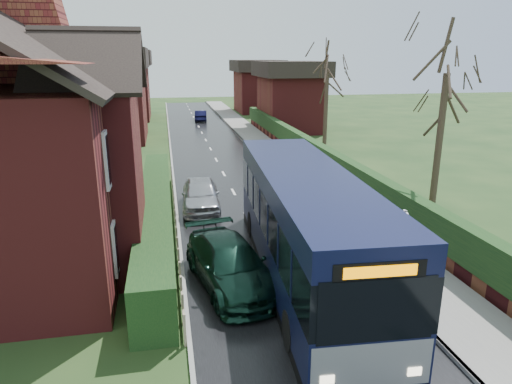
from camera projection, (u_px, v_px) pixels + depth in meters
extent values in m
plane|color=#384F22|center=(279.00, 279.00, 14.72)|extent=(140.00, 140.00, 0.00)
cube|color=black|center=(233.00, 192.00, 24.12)|extent=(6.00, 100.00, 0.02)
cube|color=slate|center=(310.00, 187.00, 24.90)|extent=(2.50, 100.00, 0.14)
cube|color=gray|center=(289.00, 188.00, 24.67)|extent=(0.12, 100.00, 0.14)
cube|color=gray|center=(175.00, 195.00, 23.54)|extent=(0.12, 100.00, 0.10)
cube|color=black|center=(156.00, 213.00, 18.46)|extent=(1.20, 16.00, 1.60)
cube|color=maroon|center=(337.00, 181.00, 25.12)|extent=(0.30, 50.00, 0.60)
cube|color=black|center=(338.00, 165.00, 24.87)|extent=(0.60, 50.00, 1.20)
cube|color=maroon|center=(12.00, 166.00, 16.88)|extent=(8.00, 14.00, 6.00)
cube|color=maroon|center=(100.00, 182.00, 14.72)|extent=(2.50, 4.00, 6.00)
cube|color=silver|center=(116.00, 245.00, 13.34)|extent=(0.08, 1.20, 1.60)
cube|color=black|center=(117.00, 245.00, 13.34)|extent=(0.03, 0.95, 1.35)
cube|color=silver|center=(108.00, 158.00, 12.60)|extent=(0.08, 1.20, 1.60)
cube|color=black|center=(109.00, 158.00, 12.60)|extent=(0.03, 0.95, 1.35)
cube|color=silver|center=(126.00, 204.00, 17.10)|extent=(0.08, 1.20, 1.60)
cube|color=black|center=(127.00, 204.00, 17.11)|extent=(0.03, 0.95, 1.35)
cube|color=silver|center=(120.00, 135.00, 16.36)|extent=(0.08, 1.20, 1.60)
cube|color=black|center=(121.00, 135.00, 16.36)|extent=(0.03, 0.95, 1.35)
cube|color=silver|center=(132.00, 177.00, 20.86)|extent=(0.08, 1.20, 1.60)
cube|color=black|center=(133.00, 177.00, 20.87)|extent=(0.03, 0.95, 1.35)
cube|color=silver|center=(128.00, 120.00, 20.12)|extent=(0.08, 1.20, 1.60)
cube|color=black|center=(129.00, 120.00, 20.13)|extent=(0.03, 0.95, 1.35)
cube|color=silver|center=(135.00, 165.00, 23.21)|extent=(0.08, 1.20, 1.60)
cube|color=black|center=(136.00, 165.00, 23.22)|extent=(0.03, 0.95, 1.35)
cube|color=silver|center=(131.00, 114.00, 22.47)|extent=(0.08, 1.20, 1.60)
cube|color=black|center=(132.00, 114.00, 22.48)|extent=(0.03, 0.95, 1.35)
cube|color=black|center=(304.00, 249.00, 14.60)|extent=(3.32, 11.69, 1.20)
cube|color=black|center=(305.00, 213.00, 14.25)|extent=(3.34, 11.69, 1.26)
cube|color=black|center=(306.00, 183.00, 13.97)|extent=(3.32, 11.69, 0.69)
cube|color=black|center=(303.00, 272.00, 14.82)|extent=(3.32, 11.69, 0.37)
cube|color=gray|center=(371.00, 365.00, 9.17)|extent=(2.52, 0.27, 1.05)
cube|color=black|center=(376.00, 310.00, 8.78)|extent=(2.36, 0.22, 1.36)
cube|color=black|center=(380.00, 270.00, 8.54)|extent=(1.84, 0.19, 0.37)
cube|color=#FF8C00|center=(380.00, 271.00, 8.50)|extent=(1.44, 0.13, 0.23)
cube|color=#FFF2CC|center=(327.00, 380.00, 9.05)|extent=(0.30, 0.07, 0.19)
cube|color=#FFF2CC|center=(414.00, 371.00, 9.29)|extent=(0.30, 0.07, 0.19)
cylinder|color=black|center=(292.00, 331.00, 11.06)|extent=(0.35, 1.02, 1.01)
cylinder|color=black|center=(385.00, 323.00, 11.37)|extent=(0.35, 1.02, 1.01)
cylinder|color=black|center=(253.00, 224.00, 18.08)|extent=(0.35, 1.02, 1.01)
cylinder|color=black|center=(311.00, 222.00, 18.39)|extent=(0.35, 1.02, 1.01)
imported|color=#B8B9BE|center=(201.00, 194.00, 21.28)|extent=(1.92, 4.32, 1.44)
imported|color=black|center=(230.00, 264.00, 14.13)|extent=(2.87, 5.19, 1.42)
imported|color=black|center=(201.00, 116.00, 50.69)|extent=(1.59, 3.73, 1.20)
cylinder|color=slate|center=(402.00, 255.00, 13.26)|extent=(0.08, 0.08, 2.72)
cube|color=white|center=(405.00, 217.00, 12.93)|extent=(0.16, 0.41, 0.31)
cube|color=white|center=(404.00, 230.00, 13.04)|extent=(0.14, 0.37, 0.27)
cylinder|color=#382C21|center=(439.00, 146.00, 20.01)|extent=(0.30, 0.30, 6.23)
cylinder|color=#392B22|center=(326.00, 109.00, 35.48)|extent=(0.32, 0.32, 5.97)
cylinder|color=#3B2C22|center=(30.00, 132.00, 21.33)|extent=(0.32, 0.32, 6.98)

